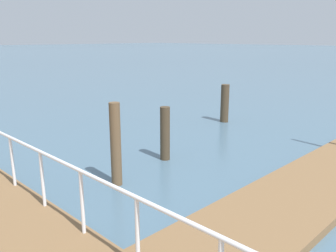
% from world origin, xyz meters
% --- Properties ---
extents(ground_plane, '(300.00, 300.00, 0.00)m').
position_xyz_m(ground_plane, '(0.00, 20.00, 0.00)').
color(ground_plane, slate).
extents(floating_dock, '(11.51, 2.00, 0.18)m').
position_xyz_m(floating_dock, '(2.25, 9.22, 0.09)').
color(floating_dock, olive).
rests_on(floating_dock, ground_plane).
extents(boardwalk_railing, '(0.06, 29.23, 1.08)m').
position_xyz_m(boardwalk_railing, '(-3.15, 10.76, 1.21)').
color(boardwalk_railing, white).
rests_on(boardwalk_railing, boardwalk).
extents(dock_piling_0, '(0.25, 0.25, 1.99)m').
position_xyz_m(dock_piling_0, '(-1.06, 12.67, 1.00)').
color(dock_piling_0, brown).
rests_on(dock_piling_0, ground_plane).
extents(dock_piling_1, '(0.34, 0.34, 1.55)m').
position_xyz_m(dock_piling_1, '(6.07, 14.73, 0.78)').
color(dock_piling_1, '#473826').
rests_on(dock_piling_1, ground_plane).
extents(dock_piling_2, '(0.28, 0.28, 1.54)m').
position_xyz_m(dock_piling_2, '(1.03, 13.14, 0.77)').
color(dock_piling_2, '#473826').
rests_on(dock_piling_2, ground_plane).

